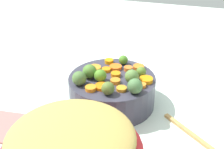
{
  "coord_description": "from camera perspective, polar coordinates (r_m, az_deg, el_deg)",
  "views": [
    {
      "loc": [
        0.67,
        0.22,
        0.53
      ],
      "look_at": [
        -0.04,
        -0.01,
        0.12
      ],
      "focal_mm": 47.13,
      "sensor_mm": 36.0,
      "label": 1
    }
  ],
  "objects": [
    {
      "name": "brussels_sprout_1",
      "position": [
        0.77,
        4.48,
        -2.27
      ],
      "size": [
        0.04,
        0.04,
        0.04
      ],
      "primitive_type": "sphere",
      "color": "#487440",
      "rests_on": "serving_bowl_carrots"
    },
    {
      "name": "brussels_sprout_6",
      "position": [
        0.84,
        -4.36,
        0.61
      ],
      "size": [
        0.04,
        0.04,
        0.04
      ],
      "primitive_type": "sphere",
      "color": "#4C7A2E",
      "rests_on": "serving_bowl_carrots"
    },
    {
      "name": "stuffing_mound",
      "position": [
        0.57,
        -7.98,
        -12.02
      ],
      "size": [
        0.25,
        0.25,
        0.06
      ],
      "primitive_type": "ellipsoid",
      "color": "tan",
      "rests_on": "metal_pot"
    },
    {
      "name": "brussels_sprout_5",
      "position": [
        0.81,
        -6.37,
        -0.74
      ],
      "size": [
        0.04,
        0.04,
        0.04
      ],
      "primitive_type": "sphere",
      "color": "#4A7037",
      "rests_on": "serving_bowl_carrots"
    },
    {
      "name": "carrot_slice_10",
      "position": [
        0.88,
        -1.12,
        0.94
      ],
      "size": [
        0.03,
        0.03,
        0.01
      ],
      "primitive_type": "cylinder",
      "rotation": [
        0.0,
        0.0,
        3.06
      ],
      "color": "orange",
      "rests_on": "serving_bowl_carrots"
    },
    {
      "name": "carrot_slice_5",
      "position": [
        0.9,
        5.18,
        1.41
      ],
      "size": [
        0.05,
        0.05,
        0.01
      ],
      "primitive_type": "cylinder",
      "rotation": [
        0.0,
        0.0,
        2.59
      ],
      "color": "orange",
      "rests_on": "serving_bowl_carrots"
    },
    {
      "name": "brussels_sprout_3",
      "position": [
        0.77,
        -0.81,
        -2.69
      ],
      "size": [
        0.04,
        0.04,
        0.04
      ],
      "primitive_type": "sphere",
      "color": "#536C2D",
      "rests_on": "serving_bowl_carrots"
    },
    {
      "name": "carrot_slice_8",
      "position": [
        0.86,
        0.62,
        0.04
      ],
      "size": [
        0.03,
        0.03,
        0.01
      ],
      "primitive_type": "cylinder",
      "rotation": [
        0.0,
        0.0,
        6.11
      ],
      "color": "orange",
      "rests_on": "serving_bowl_carrots"
    },
    {
      "name": "brussels_sprout_4",
      "position": [
        0.92,
        2.39,
        2.81
      ],
      "size": [
        0.03,
        0.03,
        0.03
      ],
      "primitive_type": "sphere",
      "color": "#467F25",
      "rests_on": "serving_bowl_carrots"
    },
    {
      "name": "carrot_slice_9",
      "position": [
        0.93,
        -0.57,
        2.57
      ],
      "size": [
        0.03,
        0.03,
        0.01
      ],
      "primitive_type": "cylinder",
      "rotation": [
        0.0,
        0.0,
        6.09
      ],
      "color": "orange",
      "rests_on": "serving_bowl_carrots"
    },
    {
      "name": "tabletop",
      "position": [
        0.87,
        -0.28,
        -7.47
      ],
      "size": [
        2.4,
        2.4,
        0.02
      ],
      "primitive_type": "cube",
      "color": "silver",
      "rests_on": "ground"
    },
    {
      "name": "carrot_slice_12",
      "position": [
        0.82,
        0.65,
        -1.3
      ],
      "size": [
        0.03,
        0.03,
        0.01
      ],
      "primitive_type": "cylinder",
      "rotation": [
        0.0,
        0.0,
        4.92
      ],
      "color": "orange",
      "rests_on": "serving_bowl_carrots"
    },
    {
      "name": "carrot_slice_6",
      "position": [
        0.83,
        6.63,
        -1.05
      ],
      "size": [
        0.05,
        0.05,
        0.01
      ],
      "primitive_type": "cylinder",
      "rotation": [
        0.0,
        0.0,
        1.27
      ],
      "color": "orange",
      "rests_on": "serving_bowl_carrots"
    },
    {
      "name": "brussels_sprout_7",
      "position": [
        0.82,
        -2.28,
        -0.21
      ],
      "size": [
        0.04,
        0.04,
        0.04
      ],
      "primitive_type": "sphere",
      "color": "#4F8925",
      "rests_on": "serving_bowl_carrots"
    },
    {
      "name": "brussels_sprout_0",
      "position": [
        0.82,
        3.86,
        -0.38
      ],
      "size": [
        0.04,
        0.04,
        0.04
      ],
      "primitive_type": "sphere",
      "color": "#577E3C",
      "rests_on": "serving_bowl_carrots"
    },
    {
      "name": "dish_towel",
      "position": [
        0.85,
        -20.44,
        -9.43
      ],
      "size": [
        0.14,
        0.15,
        0.01
      ],
      "primitive_type": "cube",
      "rotation": [
        0.0,
        0.0,
        0.1
      ],
      "color": "#AC6F6B",
      "rests_on": "tabletop"
    },
    {
      "name": "carrot_slice_7",
      "position": [
        0.89,
        3.18,
        1.13
      ],
      "size": [
        0.04,
        0.04,
        0.01
      ],
      "primitive_type": "cylinder",
      "rotation": [
        0.0,
        0.0,
        5.74
      ],
      "color": "orange",
      "rests_on": "serving_bowl_carrots"
    },
    {
      "name": "carrot_slice_0",
      "position": [
        0.86,
        -6.43,
        -0.16
      ],
      "size": [
        0.04,
        0.04,
        0.01
      ],
      "primitive_type": "cylinder",
      "rotation": [
        0.0,
        0.0,
        0.84
      ],
      "color": "orange",
      "rests_on": "serving_bowl_carrots"
    },
    {
      "name": "carrot_slice_11",
      "position": [
        0.8,
        -1.93,
        -2.35
      ],
      "size": [
        0.05,
        0.05,
        0.01
      ],
      "primitive_type": "cylinder",
      "rotation": [
        0.0,
        0.0,
        0.38
      ],
      "color": "orange",
      "rests_on": "serving_bowl_carrots"
    },
    {
      "name": "carrot_slice_2",
      "position": [
        0.9,
        0.69,
        1.42
      ],
      "size": [
        0.05,
        0.05,
        0.01
      ],
      "primitive_type": "cylinder",
      "rotation": [
        0.0,
        0.0,
        2.22
      ],
      "color": "orange",
      "rests_on": "serving_bowl_carrots"
    },
    {
      "name": "brussels_sprout_2",
      "position": [
        0.85,
        5.67,
        0.56
      ],
      "size": [
        0.03,
        0.03,
        0.03
      ],
      "primitive_type": "sphere",
      "color": "#55792A",
      "rests_on": "serving_bowl_carrots"
    },
    {
      "name": "carrot_slice_1",
      "position": [
        0.81,
        5.71,
        -2.06
      ],
      "size": [
        0.04,
        0.04,
        0.01
      ],
      "primitive_type": "cylinder",
      "rotation": [
        0.0,
        0.0,
        5.52
      ],
      "color": "orange",
      "rests_on": "serving_bowl_carrots"
    },
    {
      "name": "carrot_slice_4",
      "position": [
        0.79,
        1.86,
        -2.78
      ],
      "size": [
        0.04,
        0.04,
        0.01
      ],
      "primitive_type": "cylinder",
      "rotation": [
        0.0,
        0.0,
        0.39
      ],
      "color": "orange",
      "rests_on": "serving_bowl_carrots"
    },
    {
      "name": "carrot_slice_13",
      "position": [
        0.79,
        -4.15,
        -2.69
      ],
      "size": [
        0.04,
        0.04,
        0.01
      ],
      "primitive_type": "cylinder",
      "rotation": [
        0.0,
        0.0,
        2.36
      ],
      "color": "orange",
      "rests_on": "serving_bowl_carrots"
    },
    {
      "name": "serving_bowl_carrots",
      "position": [
        0.87,
        0.0,
        -3.13
      ],
      "size": [
        0.25,
        0.25,
        0.09
      ],
      "primitive_type": "cylinder",
      "color": "#383746",
      "rests_on": "tabletop"
    },
    {
      "name": "carrot_slice_3",
      "position": [
        0.9,
        -3.4,
        1.31
      ],
      "size": [
        0.06,
        0.06,
        0.01
      ],
      "primitive_type": "cylinder",
      "rotation": [
        0.0,
        0.0,
        0.9
      ],
      "color": "orange",
      "rests_on": "serving_bowl_carrots"
    }
  ]
}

